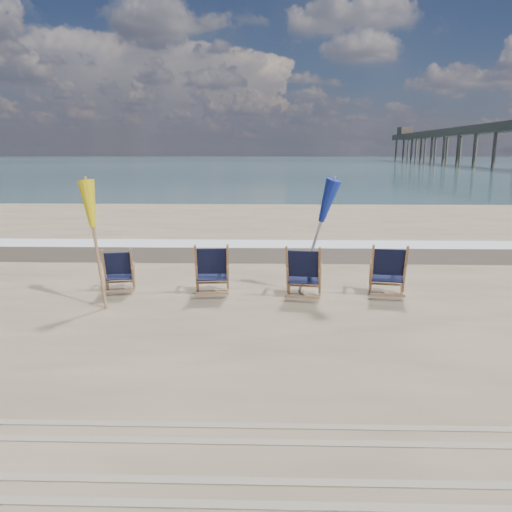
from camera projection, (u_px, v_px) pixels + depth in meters
The scene contains 11 objects.
ocean at pixel (269, 162), 132.57m from camera, with size 400.00×400.00×0.00m, color #39585F.
surf_foam at pixel (261, 244), 15.51m from camera, with size 200.00×1.40×0.01m, color silver.
wet_sand_strip at pixel (261, 253), 14.04m from camera, with size 200.00×2.60×0.00m, color #42362A.
tire_tracks at pixel (241, 460), 4.65m from camera, with size 80.00×1.30×0.01m, color gray, non-canonical shape.
beach_chair_0 at pixel (132, 270), 10.02m from camera, with size 0.61×0.69×0.96m, color black, non-canonical shape.
beach_chair_1 at pixel (228, 270), 9.78m from camera, with size 0.70×0.79×1.10m, color black, non-canonical shape.
beach_chair_2 at pixel (320, 274), 9.47m from camera, with size 0.71×0.79×1.10m, color black, non-canonical shape.
beach_chair_3 at pixel (405, 272), 9.58m from camera, with size 0.71×0.80×1.11m, color black, non-canonical shape.
umbrella_yellow at pixel (94, 210), 8.92m from camera, with size 0.30×0.30×2.33m.
umbrella_blue at pixel (316, 203), 9.72m from camera, with size 0.30×0.30×2.38m.
fishing_pier at pixel (512, 139), 77.76m from camera, with size 4.40×140.00×9.30m, color brown, non-canonical shape.
Camera 1 is at (0.26, -6.95, 2.84)m, focal length 35.00 mm.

